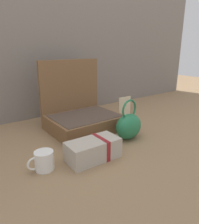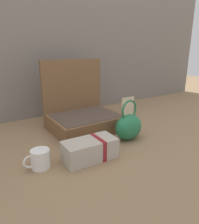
% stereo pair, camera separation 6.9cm
% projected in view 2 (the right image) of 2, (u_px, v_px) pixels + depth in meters
% --- Properties ---
extents(ground_plane, '(6.00, 6.00, 0.00)m').
position_uv_depth(ground_plane, '(99.00, 136.00, 1.27)').
color(ground_plane, '#8C6D4C').
extents(back_wall, '(3.20, 0.06, 1.40)m').
position_uv_depth(back_wall, '(55.00, 20.00, 1.53)').
color(back_wall, gray).
rests_on(back_wall, ground_plane).
extents(open_suitcase, '(0.43, 0.35, 0.43)m').
position_uv_depth(open_suitcase, '(83.00, 115.00, 1.37)').
color(open_suitcase, brown).
rests_on(open_suitcase, ground_plane).
extents(teal_pouch_handbag, '(0.19, 0.13, 0.23)m').
position_uv_depth(teal_pouch_handbag, '(129.00, 126.00, 1.20)').
color(teal_pouch_handbag, '#237247').
rests_on(teal_pouch_handbag, ground_plane).
extents(cream_toiletry_bag, '(0.26, 0.13, 0.10)m').
position_uv_depth(cream_toiletry_bag, '(91.00, 149.00, 0.99)').
color(cream_toiletry_bag, '#B2A899').
rests_on(cream_toiletry_bag, ground_plane).
extents(coffee_mug, '(0.12, 0.08, 0.08)m').
position_uv_depth(coffee_mug, '(40.00, 159.00, 0.92)').
color(coffee_mug, white).
rests_on(coffee_mug, ground_plane).
extents(info_card_left, '(0.11, 0.01, 0.15)m').
position_uv_depth(info_card_left, '(128.00, 107.00, 1.58)').
color(info_card_left, beige).
rests_on(info_card_left, ground_plane).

